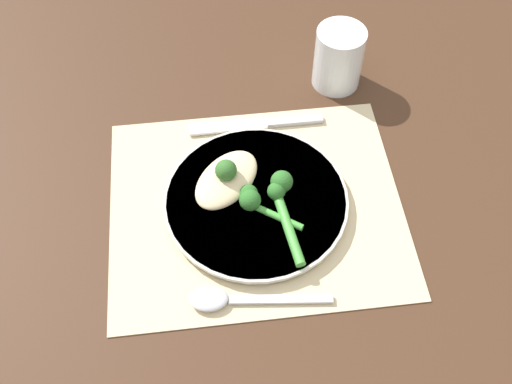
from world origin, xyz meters
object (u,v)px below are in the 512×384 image
broccoli_stalk_front (253,200)px  plate (256,201)px  spoon (226,299)px  water_glass (338,58)px  knife (258,124)px  broccoli_stalk_right (282,197)px  chicken_fillet (227,180)px

broccoli_stalk_front → plate: bearing=8.8°
spoon → water_glass: water_glass is taller
water_glass → knife: bearing=-148.6°
spoon → broccoli_stalk_right: bearing=-28.3°
chicken_fillet → broccoli_stalk_front: broccoli_stalk_front is taller
broccoli_stalk_front → knife: size_ratio=0.40×
chicken_fillet → broccoli_stalk_front: (0.03, -0.04, 0.00)m
knife → water_glass: water_glass is taller
water_glass → spoon: bearing=-119.9°
plate → broccoli_stalk_front: broccoli_stalk_front is taller
chicken_fillet → knife: (0.06, 0.11, -0.02)m
plate → broccoli_stalk_front: 0.02m
broccoli_stalk_right → spoon: (-0.09, -0.13, -0.02)m
broccoli_stalk_right → knife: bearing=87.3°
broccoli_stalk_right → chicken_fillet: bearing=144.3°
knife → water_glass: 0.16m
chicken_fillet → spoon: size_ratio=0.71×
broccoli_stalk_right → spoon: size_ratio=0.78×
chicken_fillet → water_glass: water_glass is taller
plate → broccoli_stalk_front: size_ratio=3.10×
knife → water_glass: (0.13, 0.08, 0.04)m
spoon → plate: bearing=-15.2°
chicken_fillet → broccoli_stalk_right: (0.07, -0.04, 0.00)m
plate → spoon: bearing=-111.2°
knife → water_glass: bearing=-58.6°
water_glass → broccoli_stalk_right: bearing=-117.2°
chicken_fillet → broccoli_stalk_right: bearing=-27.7°
spoon → knife: bearing=-8.7°
chicken_fillet → knife: chicken_fillet is taller
plate → knife: plate is taller
plate → chicken_fillet: 0.05m
plate → knife: 0.14m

